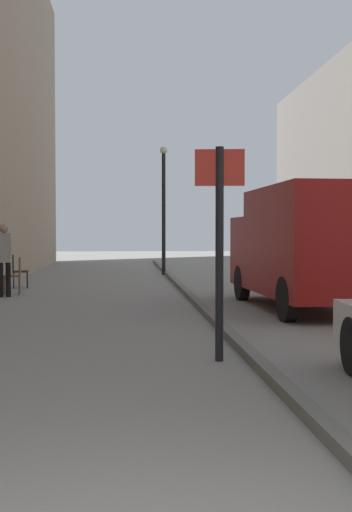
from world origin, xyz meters
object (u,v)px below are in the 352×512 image
object	(u,v)px
pedestrian_main_foreground	(4,255)
delivery_van	(306,245)
lamp_post	(164,202)
cafe_chair_near_window	(15,273)
cafe_chair_by_doorway	(17,269)
street_sign_post	(220,234)

from	to	relation	value
pedestrian_main_foreground	delivery_van	xyz separation A→B (m)	(6.61, -2.96, 0.28)
lamp_post	cafe_chair_near_window	bearing A→B (deg)	-120.10
pedestrian_main_foreground	cafe_chair_by_doorway	world-z (taller)	pedestrian_main_foreground
cafe_chair_near_window	cafe_chair_by_doorway	size ratio (longest dim) A/B	1.00
delivery_van	street_sign_post	world-z (taller)	street_sign_post
cafe_chair_near_window	pedestrian_main_foreground	bearing A→B (deg)	160.87
street_sign_post	lamp_post	world-z (taller)	lamp_post
delivery_van	street_sign_post	bearing A→B (deg)	-118.50
delivery_van	cafe_chair_near_window	world-z (taller)	delivery_van
street_sign_post	cafe_chair_by_doorway	size ratio (longest dim) A/B	2.77
pedestrian_main_foreground	street_sign_post	distance (m)	9.07
pedestrian_main_foreground	street_sign_post	bearing A→B (deg)	-79.78
street_sign_post	cafe_chair_by_doorway	bearing A→B (deg)	-60.98
street_sign_post	cafe_chair_by_doorway	distance (m)	11.48
lamp_post	cafe_chair_near_window	size ratio (longest dim) A/B	5.06
pedestrian_main_foreground	lamp_post	xyz separation A→B (m)	(4.36, 7.93, 1.69)
street_sign_post	lamp_post	size ratio (longest dim) A/B	0.55
street_sign_post	lamp_post	bearing A→B (deg)	-83.49
cafe_chair_near_window	cafe_chair_by_doorway	distance (m)	1.90
lamp_post	cafe_chair_by_doorway	distance (m)	7.33
cafe_chair_near_window	cafe_chair_by_doorway	bearing A→B (deg)	1.20
pedestrian_main_foreground	cafe_chair_near_window	world-z (taller)	pedestrian_main_foreground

